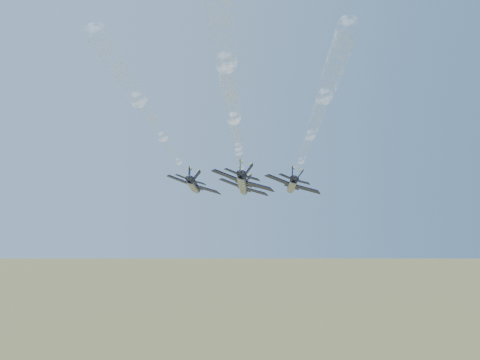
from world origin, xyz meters
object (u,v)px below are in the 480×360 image
object	(u,v)px
jet_left	(194,185)
jet_lead	(244,188)
jet_slot	(243,181)
jet_right	(292,185)

from	to	relation	value
jet_left	jet_lead	bearing A→B (deg)	52.10
jet_lead	jet_slot	bearing A→B (deg)	-87.65
jet_slot	jet_left	bearing A→B (deg)	127.44
jet_left	jet_right	xyz separation A→B (m)	(17.84, -7.94, 0.00)
jet_right	jet_slot	xyz separation A→B (m)	(-13.47, -8.62, 0.00)
jet_lead	jet_slot	xyz separation A→B (m)	(-8.90, -24.07, 0.00)
jet_left	jet_slot	xyz separation A→B (m)	(4.37, -16.57, 0.00)
jet_lead	jet_left	size ratio (longest dim) A/B	1.00
jet_left	jet_right	world-z (taller)	same
jet_left	jet_right	distance (m)	19.53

